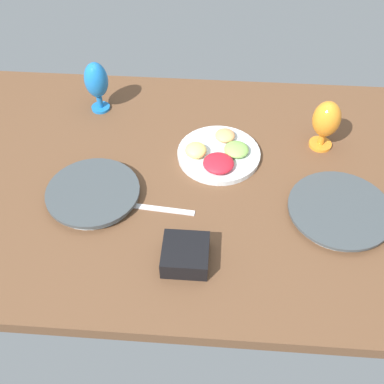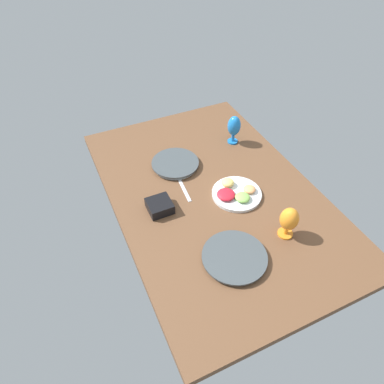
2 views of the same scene
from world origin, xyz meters
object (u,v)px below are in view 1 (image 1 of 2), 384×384
fruit_platter (219,154)px  hurricane_glass_orange (326,121)px  dinner_plate_right (340,211)px  dinner_plate_left (93,193)px  hurricane_glass_blue (96,82)px  square_bowl_black (185,254)px

fruit_platter → hurricane_glass_orange: bearing=14.3°
dinner_plate_right → fruit_platter: fruit_platter is taller
dinner_plate_right → dinner_plate_left: bearing=179.0°
hurricane_glass_blue → hurricane_glass_orange: size_ratio=1.08×
fruit_platter → square_bowl_black: size_ratio=2.18×
hurricane_glass_blue → square_bowl_black: size_ratio=1.53×
hurricane_glass_blue → hurricane_glass_orange: hurricane_glass_blue is taller
fruit_platter → hurricane_glass_orange: hurricane_glass_orange is taller
dinner_plate_right → fruit_platter: (-34.93, 20.68, 0.51)cm
hurricane_glass_orange → square_bowl_black: 63.11cm
dinner_plate_right → fruit_platter: bearing=149.4°
dinner_plate_left → hurricane_glass_blue: bearing=98.7°
dinner_plate_right → fruit_platter: size_ratio=1.12×
fruit_platter → dinner_plate_left: bearing=-151.5°
hurricane_glass_blue → hurricane_glass_orange: 76.12cm
fruit_platter → hurricane_glass_orange: size_ratio=1.54×
dinner_plate_right → hurricane_glass_blue: 88.77cm
dinner_plate_left → fruit_platter: (35.81, 19.46, 0.35)cm
hurricane_glass_blue → dinner_plate_left: bearing=-81.3°
fruit_platter → square_bowl_black: bearing=-100.4°
fruit_platter → hurricane_glass_blue: (-42.19, 22.14, 9.42)cm
dinner_plate_right → hurricane_glass_blue: hurricane_glass_blue is taller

